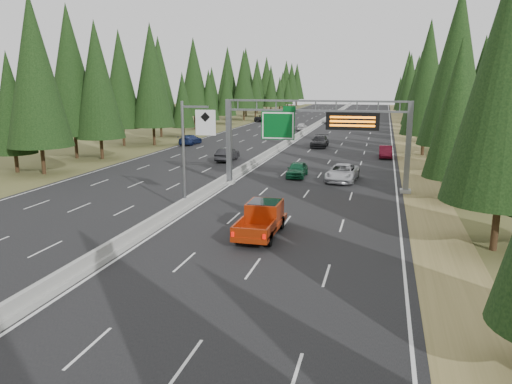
# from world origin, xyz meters

# --- Properties ---
(road) EXTENTS (32.00, 260.00, 0.08)m
(road) POSITION_xyz_m (0.00, 80.00, 0.04)
(road) COLOR black
(road) RESTS_ON ground
(shoulder_right) EXTENTS (3.60, 260.00, 0.06)m
(shoulder_right) POSITION_xyz_m (17.80, 80.00, 0.03)
(shoulder_right) COLOR olive
(shoulder_right) RESTS_ON ground
(shoulder_left) EXTENTS (3.60, 260.00, 0.06)m
(shoulder_left) POSITION_xyz_m (-17.80, 80.00, 0.03)
(shoulder_left) COLOR #4D4F24
(shoulder_left) RESTS_ON ground
(median_barrier) EXTENTS (0.70, 260.00, 0.85)m
(median_barrier) POSITION_xyz_m (0.00, 80.00, 0.41)
(median_barrier) COLOR gray
(median_barrier) RESTS_ON road
(sign_gantry) EXTENTS (16.75, 0.98, 7.80)m
(sign_gantry) POSITION_xyz_m (8.92, 34.88, 5.27)
(sign_gantry) COLOR slate
(sign_gantry) RESTS_ON road
(hov_sign_pole) EXTENTS (2.80, 0.50, 8.00)m
(hov_sign_pole) POSITION_xyz_m (0.58, 24.97, 4.72)
(hov_sign_pole) COLOR slate
(hov_sign_pole) RESTS_ON road
(tree_row_right) EXTENTS (11.49, 244.23, 18.94)m
(tree_row_right) POSITION_xyz_m (21.99, 65.37, 9.17)
(tree_row_right) COLOR black
(tree_row_right) RESTS_ON ground
(tree_row_left) EXTENTS (12.27, 245.80, 18.78)m
(tree_row_left) POSITION_xyz_m (-21.98, 81.60, 9.37)
(tree_row_left) COLOR black
(tree_row_left) RESTS_ON ground
(silver_minivan) EXTENTS (3.17, 5.98, 1.60)m
(silver_minivan) POSITION_xyz_m (10.48, 38.99, 0.88)
(silver_minivan) COLOR #B7B8BD
(silver_minivan) RESTS_ON road
(red_pickup) EXTENTS (2.15, 6.03, 1.96)m
(red_pickup) POSITION_xyz_m (7.07, 20.51, 1.17)
(red_pickup) COLOR black
(red_pickup) RESTS_ON road
(car_ahead_green) EXTENTS (1.85, 4.47, 1.52)m
(car_ahead_green) POSITION_xyz_m (5.91, 40.00, 0.84)
(car_ahead_green) COLOR #114C2D
(car_ahead_green) RESTS_ON road
(car_ahead_dkred) EXTENTS (1.69, 4.59, 1.50)m
(car_ahead_dkred) POSITION_xyz_m (14.50, 55.64, 0.83)
(car_ahead_dkred) COLOR #560C1A
(car_ahead_dkred) RESTS_ON road
(car_ahead_dkgrey) EXTENTS (2.31, 5.65, 1.64)m
(car_ahead_dkgrey) POSITION_xyz_m (5.12, 64.16, 0.90)
(car_ahead_dkgrey) COLOR black
(car_ahead_dkgrey) RESTS_ON road
(car_ahead_white) EXTENTS (2.72, 5.68, 1.56)m
(car_ahead_white) POSITION_xyz_m (2.24, 107.51, 0.86)
(car_ahead_white) COLOR silver
(car_ahead_white) RESTS_ON road
(car_ahead_far) EXTENTS (2.06, 4.23, 1.39)m
(car_ahead_far) POSITION_xyz_m (1.50, 117.96, 0.78)
(car_ahead_far) COLOR black
(car_ahead_far) RESTS_ON road
(car_onc_near) EXTENTS (1.81, 4.74, 1.54)m
(car_onc_near) POSITION_xyz_m (-4.01, 48.19, 0.85)
(car_onc_near) COLOR black
(car_onc_near) RESTS_ON road
(car_onc_blue) EXTENTS (2.34, 5.25, 1.50)m
(car_onc_blue) POSITION_xyz_m (-14.42, 62.32, 0.83)
(car_onc_blue) COLOR #16234F
(car_onc_blue) RESTS_ON road
(car_onc_white) EXTENTS (1.91, 4.46, 1.50)m
(car_onc_white) POSITION_xyz_m (-1.50, 88.78, 0.83)
(car_onc_white) COLOR #BEBEBE
(car_onc_white) RESTS_ON road
(car_onc_far) EXTENTS (2.94, 5.78, 1.57)m
(car_onc_far) POSITION_xyz_m (-14.50, 109.30, 0.86)
(car_onc_far) COLOR black
(car_onc_far) RESTS_ON road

